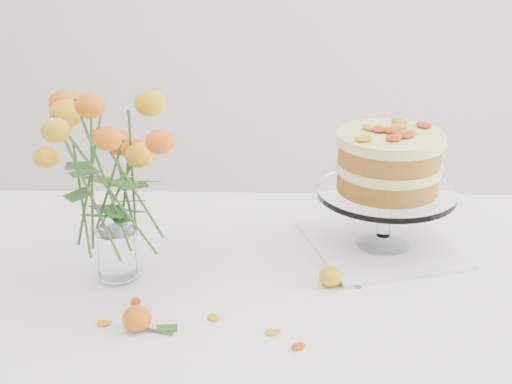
% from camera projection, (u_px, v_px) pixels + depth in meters
% --- Properties ---
extents(table, '(1.43, 0.93, 0.76)m').
position_uv_depth(table, '(283.00, 328.00, 1.32)').
color(table, tan).
rests_on(table, ground).
extents(napkin, '(0.34, 0.34, 0.01)m').
position_uv_depth(napkin, '(382.00, 246.00, 1.44)').
color(napkin, white).
rests_on(napkin, table).
extents(cake_stand, '(0.27, 0.27, 0.24)m').
position_uv_depth(cake_stand, '(388.00, 168.00, 1.38)').
color(cake_stand, white).
rests_on(cake_stand, napkin).
extents(rose_vase, '(0.33, 0.33, 0.39)m').
position_uv_depth(rose_vase, '(110.00, 164.00, 1.24)').
color(rose_vase, white).
rests_on(rose_vase, table).
extents(loose_rose_near, '(0.08, 0.04, 0.04)m').
position_uv_depth(loose_rose_near, '(331.00, 277.00, 1.30)').
color(loose_rose_near, yellow).
rests_on(loose_rose_near, table).
extents(loose_rose_far, '(0.09, 0.05, 0.04)m').
position_uv_depth(loose_rose_far, '(137.00, 319.00, 1.16)').
color(loose_rose_far, orange).
rests_on(loose_rose_far, table).
extents(stray_petal_a, '(0.03, 0.02, 0.00)m').
position_uv_depth(stray_petal_a, '(213.00, 318.00, 1.20)').
color(stray_petal_a, orange).
rests_on(stray_petal_a, table).
extents(stray_petal_b, '(0.03, 0.02, 0.00)m').
position_uv_depth(stray_petal_b, '(273.00, 332.00, 1.16)').
color(stray_petal_b, orange).
rests_on(stray_petal_b, table).
extents(stray_petal_c, '(0.03, 0.02, 0.00)m').
position_uv_depth(stray_petal_c, '(298.00, 347.00, 1.12)').
color(stray_petal_c, orange).
rests_on(stray_petal_c, table).
extents(stray_petal_d, '(0.03, 0.02, 0.00)m').
position_uv_depth(stray_petal_d, '(136.00, 301.00, 1.25)').
color(stray_petal_d, orange).
rests_on(stray_petal_d, table).
extents(stray_petal_e, '(0.03, 0.02, 0.00)m').
position_uv_depth(stray_petal_e, '(104.00, 323.00, 1.18)').
color(stray_petal_e, orange).
rests_on(stray_petal_e, table).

